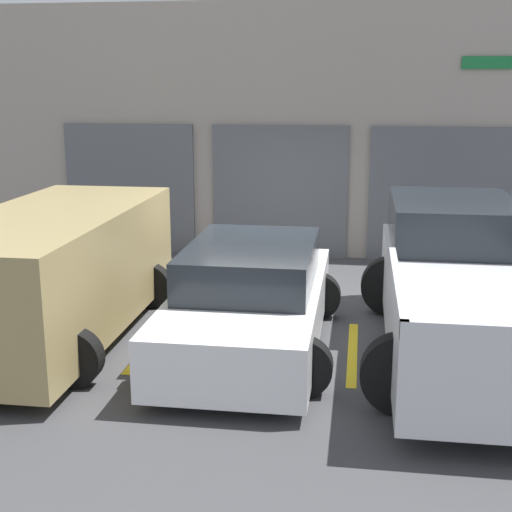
# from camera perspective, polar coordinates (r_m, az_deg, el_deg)

# --- Properties ---
(ground_plane) EXTENTS (28.00, 28.00, 0.00)m
(ground_plane) POSITION_cam_1_polar(r_m,az_deg,el_deg) (11.25, 1.16, -3.57)
(ground_plane) COLOR #3D3D3F
(shophouse_building) EXTENTS (12.79, 0.68, 4.82)m
(shophouse_building) POSITION_cam_1_polar(r_m,az_deg,el_deg) (14.04, 2.89, 9.72)
(shophouse_building) COLOR #9E9389
(shophouse_building) RESTS_ON ground
(pickup_truck) EXTENTS (2.47, 5.30, 1.77)m
(pickup_truck) POSITION_cam_1_polar(r_m,az_deg,el_deg) (9.32, 16.06, -2.41)
(pickup_truck) COLOR silver
(pickup_truck) RESTS_ON ground
(sedan_white) EXTENTS (2.23, 4.32, 1.36)m
(sedan_white) POSITION_cam_1_polar(r_m,az_deg,el_deg) (9.14, -0.43, -3.51)
(sedan_white) COLOR white
(sedan_white) RESTS_ON ground
(sedan_side) EXTENTS (2.37, 4.75, 1.71)m
(sedan_side) POSITION_cam_1_polar(r_m,az_deg,el_deg) (9.78, -15.89, -1.15)
(sedan_side) COLOR #9E8956
(sedan_side) RESTS_ON ground
(parking_stripe_left) EXTENTS (0.12, 2.20, 0.01)m
(parking_stripe_left) POSITION_cam_1_polar(r_m,az_deg,el_deg) (9.60, -8.30, -6.80)
(parking_stripe_left) COLOR gold
(parking_stripe_left) RESTS_ON ground
(parking_stripe_centre) EXTENTS (0.12, 2.20, 0.01)m
(parking_stripe_centre) POSITION_cam_1_polar(r_m,az_deg,el_deg) (9.23, 7.73, -7.65)
(parking_stripe_centre) COLOR gold
(parking_stripe_centre) RESTS_ON ground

